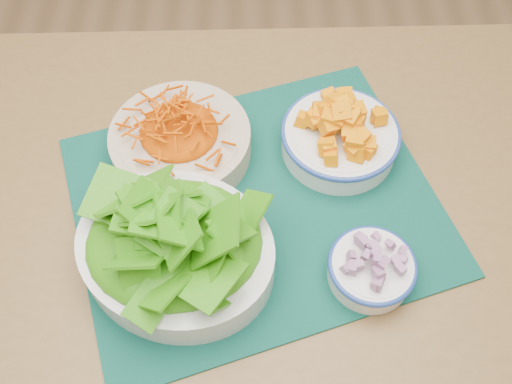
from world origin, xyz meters
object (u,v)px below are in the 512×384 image
Objects in this scene: lettuce_bowl at (174,242)px; squash_bowl at (341,133)px; onion_bowl at (372,267)px; table at (205,257)px; carrot_bowl at (180,137)px; placemat at (256,204)px.

squash_bowl is at bearing 62.80° from lettuce_bowl.
lettuce_bowl is 0.26m from onion_bowl.
table is 6.38× the size of squash_bowl.
lettuce_bowl reaches higher than table.
carrot_bowl is 0.19m from lettuce_bowl.
carrot_bowl reaches higher than onion_bowl.
onion_bowl is at bearing -83.88° from squash_bowl.
carrot_bowl is (-0.11, 0.09, 0.04)m from placemat.
squash_bowl is at bearing 19.48° from placemat.
onion_bowl is (0.27, -0.21, -0.01)m from carrot_bowl.
placemat is at bearing -142.20° from squash_bowl.
carrot_bowl is at bearing 102.56° from table.
squash_bowl is at bearing 32.24° from table.
squash_bowl is (0.21, 0.14, 0.14)m from table.
lettuce_bowl reaches higher than squash_bowl.
table is 0.28m from onion_bowl.
placemat is 0.20m from onion_bowl.
onion_bowl is (0.26, -0.02, -0.03)m from lettuce_bowl.
onion_bowl is at bearing -38.55° from carrot_bowl.
carrot_bowl is 1.40× the size of squash_bowl.
carrot_bowl reaches higher than table.
squash_bowl is at bearing 96.12° from onion_bowl.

